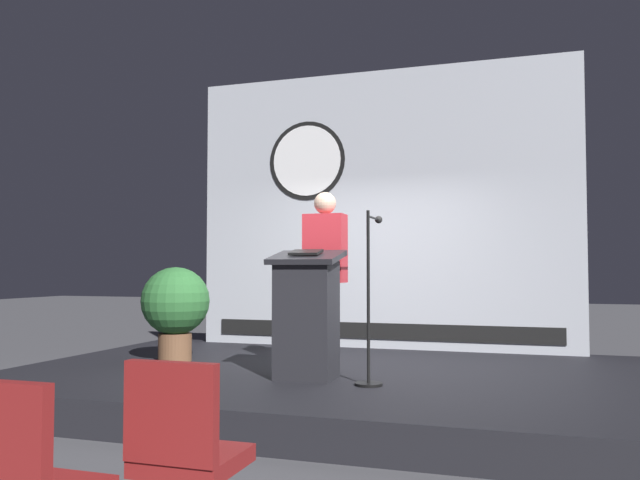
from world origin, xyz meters
TOP-DOWN VIEW (x-y plane):
  - ground_plane at (0.00, 0.00)m, footprint 40.00×40.00m
  - stage_platform at (0.00, 0.00)m, footprint 6.40×4.00m
  - banner_display at (-0.02, 1.85)m, footprint 4.87×0.12m
  - podium at (-0.15, -0.59)m, footprint 0.64×0.50m
  - speaker_person at (-0.12, -0.11)m, footprint 0.40×0.26m
  - microphone_stand at (0.47, -0.68)m, footprint 0.24×0.57m
  - potted_plant at (-1.88, 0.04)m, footprint 0.74×0.74m
  - audience_chair_right at (0.29, -3.53)m, footprint 0.44×0.45m

SIDE VIEW (x-z plane):
  - ground_plane at x=0.00m, z-range 0.00..0.00m
  - stage_platform at x=0.00m, z-range 0.00..0.30m
  - audience_chair_right at x=0.29m, z-range 0.05..0.94m
  - microphone_stand at x=0.47m, z-range 0.08..1.59m
  - podium at x=-0.15m, z-range 0.29..1.47m
  - potted_plant at x=-1.88m, z-range 0.40..1.42m
  - speaker_person at x=-0.12m, z-range 0.32..2.08m
  - banner_display at x=-0.02m, z-range 0.30..3.84m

